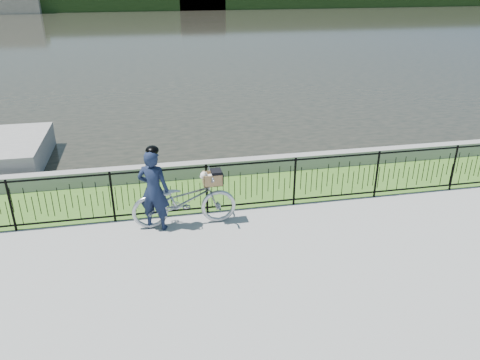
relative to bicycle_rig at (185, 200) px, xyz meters
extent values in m
plane|color=gray|center=(1.52, -1.17, -0.58)|extent=(120.00, 120.00, 0.00)
cube|color=#3E6A21|center=(1.52, 1.43, -0.57)|extent=(60.00, 2.00, 0.01)
plane|color=black|center=(1.52, 31.83, -0.58)|extent=(120.00, 120.00, 0.00)
cube|color=gray|center=(1.52, 2.43, -0.38)|extent=(60.00, 0.30, 0.40)
imported|color=#A7AAB3|center=(-0.01, 0.00, -0.01)|extent=(2.16, 0.75, 1.14)
cube|color=black|center=(0.59, 0.00, 0.30)|extent=(0.38, 0.18, 0.02)
cube|color=#9A7347|center=(0.59, 0.00, 0.31)|extent=(0.39, 0.28, 0.01)
cube|color=#9A7347|center=(0.59, 0.13, 0.43)|extent=(0.39, 0.02, 0.25)
cube|color=#9A7347|center=(0.59, -0.13, 0.43)|extent=(0.39, 0.02, 0.25)
cube|color=#9A7347|center=(0.78, 0.00, 0.43)|extent=(0.01, 0.28, 0.25)
cube|color=#9A7347|center=(0.41, 0.00, 0.43)|extent=(0.02, 0.28, 0.25)
cube|color=black|center=(0.68, 0.00, 0.58)|extent=(0.21, 0.29, 0.06)
cube|color=black|center=(0.80, 0.00, 0.45)|extent=(0.02, 0.29, 0.20)
ellipsoid|color=silver|center=(0.57, 0.00, 0.43)|extent=(0.31, 0.22, 0.20)
sphere|color=silver|center=(0.42, -0.02, 0.53)|extent=(0.15, 0.15, 0.15)
sphere|color=silver|center=(0.37, -0.04, 0.50)|extent=(0.07, 0.07, 0.07)
sphere|color=black|center=(0.34, -0.05, 0.50)|extent=(0.02, 0.02, 0.02)
cone|color=#A58144|center=(0.42, 0.04, 0.59)|extent=(0.06, 0.08, 0.08)
cone|color=#A58144|center=(0.44, -0.06, 0.59)|extent=(0.06, 0.08, 0.08)
imported|color=#121A32|center=(-0.61, -0.03, 0.29)|extent=(0.74, 0.61, 1.74)
ellipsoid|color=black|center=(-0.61, -0.03, 1.14)|extent=(0.26, 0.29, 0.18)
camera|label=1|loc=(-0.59, -8.73, 4.37)|focal=35.00mm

